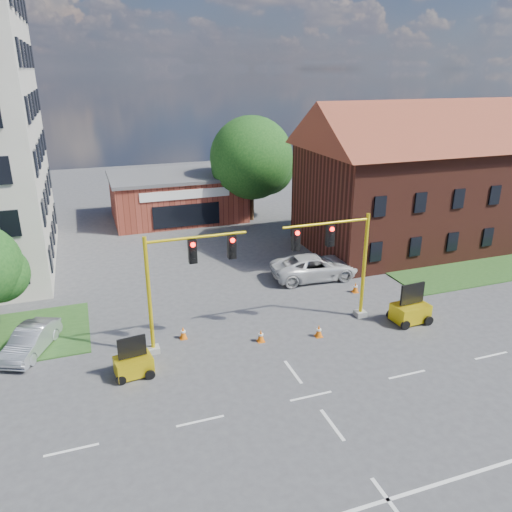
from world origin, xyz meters
The scene contains 16 objects.
ground centered at (0.00, 0.00, 0.00)m, with size 120.00×120.00×0.00m, color #424244.
grass_verge_ne centered at (18.00, 9.00, 0.04)m, with size 14.00×4.00×0.08m, color #234D1D.
lane_markings centered at (0.00, -3.00, 0.01)m, with size 60.00×36.00×0.01m, color white, non-canonical shape.
brick_shop centered at (0.00, 29.98, 2.16)m, with size 12.40×8.40×4.30m.
townhouse_row centered at (18.00, 16.00, 5.93)m, with size 21.00×11.00×11.50m.
tree_large centered at (6.89, 27.08, 5.63)m, with size 8.02×7.64×9.70m.
signal_mast_west centered at (-4.36, 6.00, 3.92)m, with size 5.30×0.60×6.20m.
signal_mast_east centered at (4.36, 6.00, 3.92)m, with size 5.30×0.60×6.20m.
trailer_west centered at (-7.16, 4.26, 0.60)m, with size 1.83×1.34×1.93m.
trailer_east centered at (8.27, 4.43, 0.70)m, with size 2.07×1.46×2.25m.
cone_a centered at (-0.48, 5.18, 0.34)m, with size 0.40×0.40×0.70m.
cone_b centered at (-4.29, 6.86, 0.34)m, with size 0.40×0.40×0.70m.
cone_c centered at (2.64, 4.63, 0.34)m, with size 0.40×0.40×0.70m.
cone_d centered at (7.40, 9.00, 0.34)m, with size 0.40×0.40×0.70m.
pickup_white centered at (5.92, 12.01, 0.83)m, with size 2.75×5.96×1.66m, color silver.
sedan_silver_front centered at (-11.83, 8.05, 0.67)m, with size 1.43×4.10×1.35m, color #AAADB2.
Camera 1 is at (-8.42, -16.56, 13.54)m, focal length 35.00 mm.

